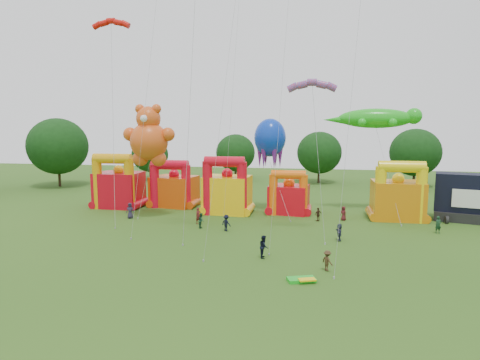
% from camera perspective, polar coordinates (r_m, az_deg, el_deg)
% --- Properties ---
extents(ground, '(160.00, 160.00, 0.00)m').
position_cam_1_polar(ground, '(28.68, -5.16, -15.56)').
color(ground, '#2C5317').
rests_on(ground, ground).
extents(tree_ring, '(123.53, 125.64, 12.07)m').
position_cam_1_polar(tree_ring, '(27.74, -7.35, -2.86)').
color(tree_ring, '#352314').
rests_on(tree_ring, ground).
extents(bouncy_castle_0, '(5.85, 4.74, 7.30)m').
position_cam_1_polar(bouncy_castle_0, '(59.37, -15.94, -0.88)').
color(bouncy_castle_0, red).
rests_on(bouncy_castle_0, ground).
extents(bouncy_castle_1, '(6.32, 5.45, 6.41)m').
position_cam_1_polar(bouncy_castle_1, '(58.46, -8.85, -1.13)').
color(bouncy_castle_1, '#D7470B').
rests_on(bouncy_castle_1, ground).
extents(bouncy_castle_2, '(5.87, 4.87, 7.23)m').
position_cam_1_polar(bouncy_castle_2, '(53.38, -1.78, -1.54)').
color(bouncy_castle_2, yellow).
rests_on(bouncy_castle_2, ground).
extents(bouncy_castle_3, '(5.15, 4.36, 5.57)m').
position_cam_1_polar(bouncy_castle_3, '(53.50, 6.51, -2.22)').
color(bouncy_castle_3, red).
rests_on(bouncy_castle_3, ground).
extents(bouncy_castle_4, '(5.71, 4.59, 7.01)m').
position_cam_1_polar(bouncy_castle_4, '(53.21, 20.30, -2.15)').
color(bouncy_castle_4, orange).
rests_on(bouncy_castle_4, ground).
extents(stage_trailer, '(9.31, 5.50, 5.53)m').
position_cam_1_polar(stage_trailer, '(55.63, 29.03, -2.21)').
color(stage_trailer, black).
rests_on(stage_trailer, ground).
extents(teddy_bear_kite, '(6.23, 4.42, 13.49)m').
position_cam_1_polar(teddy_bear_kite, '(51.08, -12.10, 4.98)').
color(teddy_bear_kite, '#DB5118').
rests_on(teddy_bear_kite, ground).
extents(gecko_kite, '(11.92, 9.89, 13.15)m').
position_cam_1_polar(gecko_kite, '(53.87, 18.65, 3.01)').
color(gecko_kite, green).
rests_on(gecko_kite, ground).
extents(octopus_kite, '(5.20, 8.32, 11.89)m').
position_cam_1_polar(octopus_kite, '(52.99, 4.77, 1.42)').
color(octopus_kite, '#0C34BA').
rests_on(octopus_kite, ground).
extents(parafoil_kites, '(28.45, 13.48, 25.26)m').
position_cam_1_polar(parafoil_kites, '(48.53, -13.44, 7.73)').
color(parafoil_kites, red).
rests_on(parafoil_kites, ground).
extents(diamond_kites, '(21.62, 21.71, 42.49)m').
position_cam_1_polar(diamond_kites, '(41.31, 0.26, 15.31)').
color(diamond_kites, red).
rests_on(diamond_kites, ground).
extents(folded_kite_bundle, '(2.21, 1.58, 0.31)m').
position_cam_1_polar(folded_kite_bundle, '(31.72, 8.29, -13.01)').
color(folded_kite_bundle, green).
rests_on(folded_kite_bundle, ground).
extents(spectator_0, '(1.00, 0.74, 1.88)m').
position_cam_1_polar(spectator_0, '(52.31, -14.45, -3.98)').
color(spectator_0, '#262137').
rests_on(spectator_0, ground).
extents(spectator_1, '(0.77, 0.80, 1.85)m').
position_cam_1_polar(spectator_1, '(48.21, -5.58, -4.77)').
color(spectator_1, '#5C1A1A').
rests_on(spectator_1, ground).
extents(spectator_2, '(0.67, 0.84, 1.65)m').
position_cam_1_polar(spectator_2, '(46.37, -5.16, -5.40)').
color(spectator_2, '#194029').
rests_on(spectator_2, ground).
extents(spectator_3, '(1.30, 1.13, 1.74)m').
position_cam_1_polar(spectator_3, '(44.89, -1.84, -5.75)').
color(spectator_3, black).
rests_on(spectator_3, ground).
extents(spectator_4, '(0.96, 0.92, 1.60)m').
position_cam_1_polar(spectator_4, '(50.10, 10.38, -4.53)').
color(spectator_4, '#412C1A').
rests_on(spectator_4, ground).
extents(spectator_5, '(0.67, 1.61, 1.69)m').
position_cam_1_polar(spectator_5, '(42.40, 13.10, -6.79)').
color(spectator_5, '#282D43').
rests_on(spectator_5, ground).
extents(spectator_6, '(0.96, 0.93, 1.66)m').
position_cam_1_polar(spectator_6, '(51.11, 13.63, -4.35)').
color(spectator_6, '#52171B').
rests_on(spectator_6, ground).
extents(spectator_7, '(0.75, 0.59, 1.79)m').
position_cam_1_polar(spectator_7, '(48.48, 24.93, -5.43)').
color(spectator_7, '#163821').
rests_on(spectator_7, ground).
extents(spectator_8, '(0.80, 0.99, 1.92)m').
position_cam_1_polar(spectator_8, '(36.37, 3.20, -8.85)').
color(spectator_8, black).
rests_on(spectator_8, ground).
extents(spectator_9, '(1.14, 1.18, 1.62)m').
position_cam_1_polar(spectator_9, '(33.92, 11.57, -10.50)').
color(spectator_9, '#402D19').
rests_on(spectator_9, ground).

